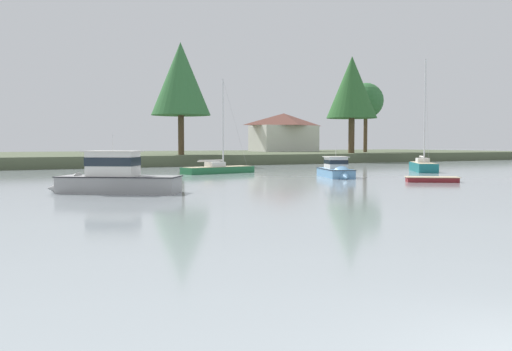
{
  "coord_description": "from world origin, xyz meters",
  "views": [
    {
      "loc": [
        -7.12,
        -4.64,
        2.89
      ],
      "look_at": [
        5.57,
        18.79,
        1.37
      ],
      "focal_mm": 39.95,
      "sensor_mm": 36.0,
      "label": 1
    }
  ],
  "objects_px": {
    "sailboat_green": "(218,171)",
    "sailboat_teal": "(423,169)",
    "cruiser_skyblue": "(337,173)",
    "mooring_buoy_red": "(120,170)",
    "cruiser_grey": "(107,183)",
    "dinghy_maroon": "(432,180)"
  },
  "relations": [
    {
      "from": "cruiser_skyblue",
      "to": "sailboat_green",
      "type": "bearing_deg",
      "value": 118.83
    },
    {
      "from": "sailboat_green",
      "to": "sailboat_teal",
      "type": "xyz_separation_m",
      "value": [
        20.08,
        -6.55,
        0.04
      ]
    },
    {
      "from": "cruiser_skyblue",
      "to": "dinghy_maroon",
      "type": "bearing_deg",
      "value": -69.46
    },
    {
      "from": "mooring_buoy_red",
      "to": "cruiser_grey",
      "type": "bearing_deg",
      "value": -106.51
    },
    {
      "from": "cruiser_skyblue",
      "to": "mooring_buoy_red",
      "type": "xyz_separation_m",
      "value": [
        -12.81,
        20.74,
        -0.34
      ]
    },
    {
      "from": "cruiser_skyblue",
      "to": "dinghy_maroon",
      "type": "xyz_separation_m",
      "value": [
        2.93,
        -7.81,
        -0.27
      ]
    },
    {
      "from": "dinghy_maroon",
      "to": "sailboat_teal",
      "type": "distance_m",
      "value": 16.5
    },
    {
      "from": "cruiser_grey",
      "to": "cruiser_skyblue",
      "type": "bearing_deg",
      "value": 15.22
    },
    {
      "from": "sailboat_green",
      "to": "mooring_buoy_red",
      "type": "relative_size",
      "value": 20.61
    },
    {
      "from": "sailboat_teal",
      "to": "cruiser_grey",
      "type": "bearing_deg",
      "value": -163.99
    },
    {
      "from": "dinghy_maroon",
      "to": "sailboat_teal",
      "type": "height_order",
      "value": "sailboat_teal"
    },
    {
      "from": "cruiser_skyblue",
      "to": "mooring_buoy_red",
      "type": "bearing_deg",
      "value": 121.71
    },
    {
      "from": "sailboat_green",
      "to": "dinghy_maroon",
      "type": "distance_m",
      "value": 20.72
    },
    {
      "from": "cruiser_skyblue",
      "to": "cruiser_grey",
      "type": "relative_size",
      "value": 0.89
    },
    {
      "from": "sailboat_green",
      "to": "cruiser_grey",
      "type": "xyz_separation_m",
      "value": [
        -14.62,
        -16.5,
        0.38
      ]
    },
    {
      "from": "cruiser_grey",
      "to": "mooring_buoy_red",
      "type": "bearing_deg",
      "value": 73.49
    },
    {
      "from": "dinghy_maroon",
      "to": "sailboat_teal",
      "type": "xyz_separation_m",
      "value": [
        11.15,
        12.16,
        0.12
      ]
    },
    {
      "from": "sailboat_green",
      "to": "dinghy_maroon",
      "type": "relative_size",
      "value": 2.35
    },
    {
      "from": "dinghy_maroon",
      "to": "cruiser_grey",
      "type": "xyz_separation_m",
      "value": [
        -23.54,
        2.2,
        0.46
      ]
    },
    {
      "from": "dinghy_maroon",
      "to": "mooring_buoy_red",
      "type": "xyz_separation_m",
      "value": [
        -15.74,
        28.55,
        -0.06
      ]
    },
    {
      "from": "sailboat_teal",
      "to": "mooring_buoy_red",
      "type": "distance_m",
      "value": 31.49
    },
    {
      "from": "cruiser_skyblue",
      "to": "sailboat_teal",
      "type": "height_order",
      "value": "sailboat_teal"
    }
  ]
}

